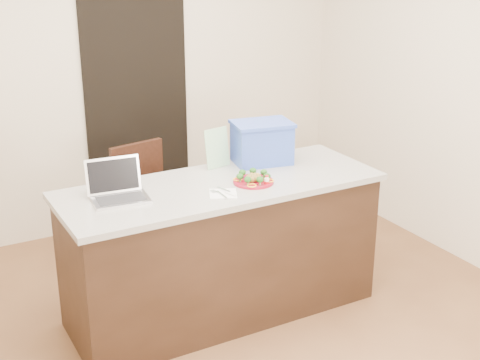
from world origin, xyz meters
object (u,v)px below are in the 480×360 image
laptop (117,188)px  napkin (223,194)px  plate (253,181)px  yogurt_bottle (267,181)px  chair (144,201)px  island (222,248)px  blue_box (262,142)px

laptop → napkin: bearing=-17.9°
plate → laptop: bearing=168.3°
yogurt_bottle → laptop: 0.92m
laptop → chair: bearing=66.0°
island → napkin: size_ratio=12.59×
laptop → chair: laptop is taller
island → napkin: (-0.08, -0.18, 0.46)m
plate → laptop: 0.85m
island → yogurt_bottle: size_ratio=30.47×
island → plate: bearing=-28.5°
island → chair: bearing=104.5°
plate → blue_box: bearing=52.0°
yogurt_bottle → blue_box: bearing=63.2°
island → yogurt_bottle: yogurt_bottle is taller
plate → chair: 1.08m
yogurt_bottle → plate: bearing=120.0°
plate → chair: size_ratio=0.27×
yogurt_bottle → chair: (-0.44, 1.01, -0.40)m
yogurt_bottle → laptop: bearing=163.9°
island → blue_box: 0.78m
chair → yogurt_bottle: bearing=-77.2°
plate → blue_box: blue_box is taller
plate → napkin: plate is taller
island → napkin: napkin is taller
napkin → blue_box: (0.51, 0.41, 0.14)m
napkin → chair: chair is taller
laptop → island: bearing=-0.4°
yogurt_bottle → chair: size_ratio=0.07×
blue_box → chair: size_ratio=0.46×
island → laptop: bearing=173.5°
napkin → yogurt_bottle: yogurt_bottle is taller
plate → yogurt_bottle: yogurt_bottle is taller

